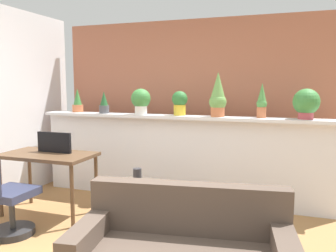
{
  "coord_description": "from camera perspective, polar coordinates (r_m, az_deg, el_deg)",
  "views": [
    {
      "loc": [
        1.36,
        -2.37,
        1.57
      ],
      "look_at": [
        0.09,
        1.28,
        1.1
      ],
      "focal_mm": 36.87,
      "sensor_mm": 36.0,
      "label": 1
    }
  ],
  "objects": [
    {
      "name": "divider_wall",
      "position": [
        4.69,
        1.84,
        -5.51
      ],
      "size": [
        4.01,
        0.16,
        1.12
      ],
      "primitive_type": "cube",
      "color": "silver",
      "rests_on": "ground"
    },
    {
      "name": "plant_shelf",
      "position": [
        4.56,
        1.71,
        1.51
      ],
      "size": [
        4.01,
        0.3,
        0.04
      ],
      "primitive_type": "cube",
      "color": "silver",
      "rests_on": "divider_wall"
    },
    {
      "name": "brick_wall_behind",
      "position": [
        5.16,
        3.86,
        3.38
      ],
      "size": [
        4.01,
        0.1,
        2.5
      ],
      "primitive_type": "cube",
      "color": "#AD664C",
      "rests_on": "ground"
    },
    {
      "name": "potted_plant_0",
      "position": [
        5.27,
        -14.72,
        3.89
      ],
      "size": [
        0.16,
        0.16,
        0.35
      ],
      "color": "#C66B42",
      "rests_on": "plant_shelf"
    },
    {
      "name": "potted_plant_1",
      "position": [
        4.96,
        -10.53,
        3.67
      ],
      "size": [
        0.14,
        0.14,
        0.31
      ],
      "color": "#4C4C51",
      "rests_on": "plant_shelf"
    },
    {
      "name": "potted_plant_2",
      "position": [
        4.71,
        -4.51,
        4.28
      ],
      "size": [
        0.27,
        0.27,
        0.35
      ],
      "color": "silver",
      "rests_on": "plant_shelf"
    },
    {
      "name": "potted_plant_3",
      "position": [
        4.57,
        1.94,
        3.99
      ],
      "size": [
        0.21,
        0.21,
        0.32
      ],
      "color": "gold",
      "rests_on": "plant_shelf"
    },
    {
      "name": "potted_plant_4",
      "position": [
        4.41,
        8.24,
        4.95
      ],
      "size": [
        0.22,
        0.22,
        0.56
      ],
      "color": "#C66B42",
      "rests_on": "plant_shelf"
    },
    {
      "name": "potted_plant_5",
      "position": [
        4.37,
        15.24,
        3.95
      ],
      "size": [
        0.13,
        0.13,
        0.43
      ],
      "color": "#C66B42",
      "rests_on": "plant_shelf"
    },
    {
      "name": "potted_plant_6",
      "position": [
        4.37,
        21.89,
        3.57
      ],
      "size": [
        0.31,
        0.31,
        0.36
      ],
      "color": "#B7474C",
      "rests_on": "plant_shelf"
    },
    {
      "name": "desk",
      "position": [
        4.37,
        -19.23,
        -5.4
      ],
      "size": [
        1.1,
        0.6,
        0.75
      ],
      "color": "brown",
      "rests_on": "ground"
    },
    {
      "name": "tv_monitor",
      "position": [
        4.37,
        -18.29,
        -2.58
      ],
      "size": [
        0.46,
        0.04,
        0.25
      ],
      "primitive_type": "cube",
      "color": "black",
      "rests_on": "desk"
    },
    {
      "name": "office_chair",
      "position": [
        3.98,
        -25.28,
        -11.02
      ],
      "size": [
        0.52,
        0.52,
        0.91
      ],
      "color": "#262628",
      "rests_on": "ground"
    },
    {
      "name": "side_cube_shelf",
      "position": [
        3.94,
        -4.91,
        -12.69
      ],
      "size": [
        0.4,
        0.41,
        0.5
      ],
      "color": "#4C4238",
      "rests_on": "ground"
    },
    {
      "name": "vase_on_shelf",
      "position": [
        3.81,
        -5.09,
        -8.17
      ],
      "size": [
        0.09,
        0.09,
        0.16
      ],
      "primitive_type": "cylinder",
      "color": "#2D2D33",
      "rests_on": "side_cube_shelf"
    }
  ]
}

